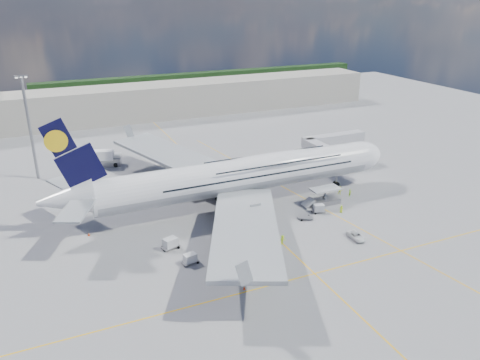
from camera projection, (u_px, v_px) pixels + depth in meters
name	position (u px, v px, depth m)	size (l,w,h in m)	color
ground	(261.00, 223.00, 94.04)	(300.00, 300.00, 0.00)	gray
taxi_line_main	(261.00, 223.00, 94.03)	(0.25, 220.00, 0.01)	#F1B10C
taxi_line_cross	(315.00, 274.00, 77.05)	(120.00, 0.25, 0.01)	#F1B10C
taxi_line_diag	(296.00, 194.00, 107.80)	(0.25, 100.00, 0.01)	#F1B10C
airliner	(242.00, 175.00, 100.09)	(77.26, 79.15, 23.71)	white
jet_bridge	(329.00, 144.00, 120.52)	(18.80, 12.10, 8.50)	#B7B7BC
cargo_loader	(324.00, 198.00, 102.37)	(8.53, 3.20, 3.67)	silver
light_mast	(30.00, 127.00, 112.29)	(3.00, 0.70, 25.50)	gray
terminal	(147.00, 102.00, 172.49)	(180.00, 16.00, 12.00)	#B2AD9E
tree_line	(207.00, 80.00, 226.52)	(160.00, 6.00, 8.00)	#193814
dolly_row_a	(170.00, 243.00, 84.30)	(3.63, 2.70, 2.05)	gray
dolly_row_b	(232.00, 257.00, 79.82)	(3.46, 2.21, 2.04)	gray
dolly_row_c	(222.00, 236.00, 86.80)	(3.54, 2.80, 1.98)	gray
dolly_back	(190.00, 258.00, 79.62)	(3.11, 2.07, 1.81)	gray
dolly_nose_far	(305.00, 217.00, 95.65)	(3.43, 2.88, 0.44)	gray
dolly_nose_near	(319.00, 208.00, 98.30)	(3.15, 2.22, 1.81)	gray
baggage_tug	(232.00, 239.00, 86.59)	(2.83, 2.15, 1.61)	white
catering_truck_inner	(192.00, 186.00, 106.97)	(7.45, 3.40, 4.32)	gray
catering_truck_outer	(106.00, 159.00, 124.65)	(7.95, 4.66, 4.44)	gray
service_van	(356.00, 236.00, 87.73)	(1.99, 4.31, 1.20)	white
crew_nose	(350.00, 193.00, 106.08)	(0.65, 0.43, 1.78)	#9BE818
crew_loader	(340.00, 191.00, 107.10)	(0.98, 0.76, 2.01)	#D1E818
crew_wing	(215.00, 237.00, 86.48)	(1.16, 0.48, 1.98)	#EAFF1A
crew_van	(341.00, 209.00, 98.27)	(0.80, 0.52, 1.64)	#D8FF1A
crew_tug	(282.00, 240.00, 85.69)	(1.22, 0.70, 1.89)	#C6F71A
cone_nose	(350.00, 169.00, 122.08)	(0.45, 0.45, 0.58)	red
cone_wing_left_inner	(188.00, 180.00, 115.08)	(0.42, 0.42, 0.53)	red
cone_wing_left_outer	(160.00, 172.00, 120.09)	(0.43, 0.43, 0.55)	red
cone_wing_right_inner	(245.00, 236.00, 88.55)	(0.40, 0.40, 0.51)	red
cone_wing_right_outer	(244.00, 288.00, 72.84)	(0.42, 0.42, 0.53)	red
cone_tail	(89.00, 234.00, 89.11)	(0.46, 0.46, 0.58)	red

